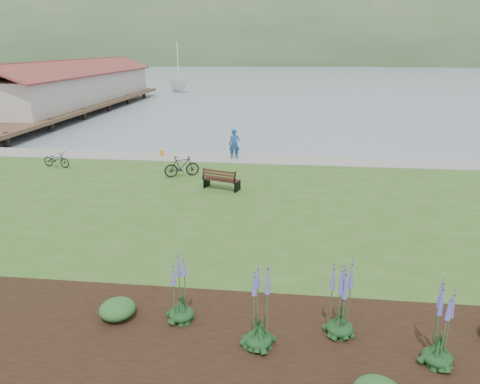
% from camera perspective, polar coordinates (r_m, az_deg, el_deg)
% --- Properties ---
extents(ground, '(600.00, 600.00, 0.00)m').
position_cam_1_polar(ground, '(19.20, -3.69, -1.79)').
color(ground, slate).
rests_on(ground, ground).
extents(lawn, '(34.00, 20.00, 0.40)m').
position_cam_1_polar(lawn, '(17.30, -4.85, -3.49)').
color(lawn, '#2E561E').
rests_on(lawn, ground).
extents(shoreline_path, '(34.00, 2.20, 0.03)m').
position_cam_1_polar(shoreline_path, '(25.59, -1.03, 4.51)').
color(shoreline_path, gray).
rests_on(shoreline_path, lawn).
extents(garden_bed, '(24.00, 4.40, 0.04)m').
position_cam_1_polar(garden_bed, '(10.12, 3.89, -19.99)').
color(garden_bed, black).
rests_on(garden_bed, lawn).
extents(far_hillside, '(580.00, 80.00, 38.00)m').
position_cam_1_polar(far_hillside, '(188.55, 12.05, 16.42)').
color(far_hillside, '#36522E').
rests_on(far_hillside, ground).
extents(pier_pavilion, '(8.00, 36.00, 5.40)m').
position_cam_1_polar(pier_pavilion, '(50.99, -21.26, 13.00)').
color(pier_pavilion, '#4C3826').
rests_on(pier_pavilion, ground).
extents(park_bench, '(1.79, 1.16, 1.04)m').
position_cam_1_polar(park_bench, '(19.86, -2.59, 1.73)').
color(park_bench, black).
rests_on(park_bench, lawn).
extents(person, '(0.83, 0.62, 2.09)m').
position_cam_1_polar(person, '(25.26, -0.75, 6.72)').
color(person, navy).
rests_on(person, lawn).
extents(bicycle_a, '(0.94, 1.77, 0.88)m').
position_cam_1_polar(bicycle_a, '(25.75, -23.30, 4.02)').
color(bicycle_a, black).
rests_on(bicycle_a, lawn).
extents(bicycle_b, '(1.20, 1.85, 1.08)m').
position_cam_1_polar(bicycle_b, '(22.09, -7.78, 3.41)').
color(bicycle_b, black).
rests_on(bicycle_b, lawn).
extents(sailboat, '(12.62, 12.65, 23.60)m').
position_cam_1_polar(sailboat, '(68.85, -8.11, 13.05)').
color(sailboat, silver).
rests_on(sailboat, ground).
extents(pannier, '(0.25, 0.34, 0.33)m').
position_cam_1_polar(pannier, '(26.76, -10.39, 5.17)').
color(pannier, '#B88315').
rests_on(pannier, lawn).
extents(echium_0, '(0.62, 0.62, 2.24)m').
position_cam_1_polar(echium_0, '(9.61, 2.53, -15.79)').
color(echium_0, '#123318').
rests_on(echium_0, garden_bed).
extents(echium_1, '(0.62, 0.62, 2.12)m').
position_cam_1_polar(echium_1, '(10.19, 13.47, -13.82)').
color(echium_1, '#123318').
rests_on(echium_1, garden_bed).
extents(echium_2, '(0.62, 0.62, 1.92)m').
position_cam_1_polar(echium_2, '(10.08, 25.26, -16.59)').
color(echium_2, '#123318').
rests_on(echium_2, garden_bed).
extents(echium_4, '(0.62, 0.62, 2.09)m').
position_cam_1_polar(echium_4, '(10.54, -7.97, -12.99)').
color(echium_4, '#123318').
rests_on(echium_4, garden_bed).
extents(shrub_0, '(0.88, 0.88, 0.44)m').
position_cam_1_polar(shrub_0, '(11.25, -16.03, -14.78)').
color(shrub_0, '#1E4C21').
rests_on(shrub_0, garden_bed).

